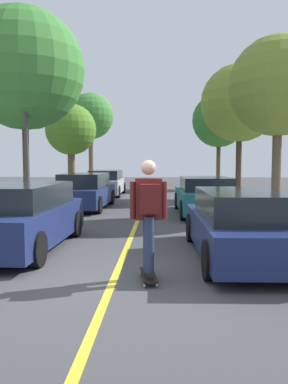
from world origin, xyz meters
TOP-DOWN VIEW (x-y plane):
  - ground at (0.00, 0.00)m, footprint 80.00×80.00m
  - center_line at (0.00, 4.00)m, footprint 0.12×39.20m
  - parked_car_left_nearest at (-2.29, 2.17)m, footprint 2.02×4.28m
  - parked_car_left_near at (-2.29, 9.35)m, footprint 1.95×4.45m
  - parked_car_left_far at (-2.29, 15.35)m, footprint 1.85×4.50m
  - parked_car_right_nearest at (2.29, 1.59)m, footprint 1.89×4.44m
  - parked_car_right_near at (2.29, 7.91)m, footprint 2.04×4.45m
  - street_tree_left_nearest at (-4.52, 9.09)m, footprint 4.62×4.62m
  - street_tree_left_near at (-4.52, 16.74)m, footprint 2.93×2.93m
  - street_tree_left_far at (-4.52, 23.14)m, footprint 3.39×3.39m
  - street_tree_right_nearest at (4.52, 7.13)m, footprint 3.23×3.23m
  - street_tree_right_near at (4.52, 13.56)m, footprint 3.78×3.78m
  - street_tree_right_far at (4.52, 20.55)m, footprint 3.55×3.55m
  - fire_hydrant at (3.79, 5.18)m, footprint 0.20×0.20m
  - streetlamp at (-4.04, 7.79)m, footprint 0.36×0.24m
  - skateboard at (0.55, 0.04)m, footprint 0.33×0.86m
  - skateboarder at (0.56, 0.01)m, footprint 0.59×0.71m

SIDE VIEW (x-z plane):
  - ground at x=0.00m, z-range 0.00..0.00m
  - center_line at x=0.00m, z-range 0.00..0.01m
  - skateboard at x=0.55m, z-range 0.04..0.14m
  - fire_hydrant at x=3.79m, z-range 0.14..0.84m
  - parked_car_right_near at x=2.29m, z-range -0.01..1.30m
  - parked_car_right_nearest at x=2.29m, z-range -0.01..1.30m
  - parked_car_left_near at x=-2.29m, z-range -0.02..1.37m
  - parked_car_left_far at x=-2.29m, z-range 0.00..1.38m
  - parked_car_left_nearest at x=-2.29m, z-range 0.00..1.39m
  - skateboarder at x=0.56m, z-range 0.23..2.01m
  - streetlamp at x=-4.04m, z-range 0.54..6.20m
  - street_tree_left_near at x=-4.52m, z-range 1.14..6.17m
  - street_tree_right_nearest at x=4.52m, z-range 1.39..7.16m
  - street_tree_right_far at x=4.52m, z-range 1.45..7.65m
  - street_tree_right_near at x=4.52m, z-range 1.46..7.90m
  - street_tree_left_far at x=-4.52m, z-range 1.78..8.53m
  - street_tree_left_nearest at x=-4.52m, z-range 1.60..9.15m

